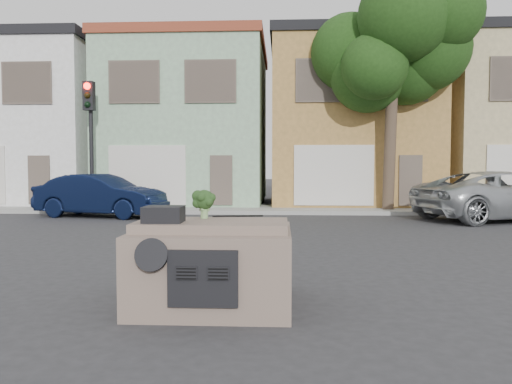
# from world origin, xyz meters

# --- Properties ---
(ground_plane) EXTENTS (120.00, 120.00, 0.00)m
(ground_plane) POSITION_xyz_m (0.00, 0.00, 0.00)
(ground_plane) COLOR #303033
(ground_plane) RESTS_ON ground
(sidewalk) EXTENTS (40.00, 3.00, 0.15)m
(sidewalk) POSITION_xyz_m (0.00, 10.50, 0.07)
(sidewalk) COLOR gray
(sidewalk) RESTS_ON ground
(townhouse_white) EXTENTS (7.20, 8.20, 7.55)m
(townhouse_white) POSITION_xyz_m (-11.00, 14.50, 3.77)
(townhouse_white) COLOR white
(townhouse_white) RESTS_ON ground
(townhouse_mint) EXTENTS (7.20, 8.20, 7.55)m
(townhouse_mint) POSITION_xyz_m (-3.50, 14.50, 3.77)
(townhouse_mint) COLOR #8EB28F
(townhouse_mint) RESTS_ON ground
(townhouse_tan) EXTENTS (7.20, 8.20, 7.55)m
(townhouse_tan) POSITION_xyz_m (4.00, 14.50, 3.77)
(townhouse_tan) COLOR #A97D40
(townhouse_tan) RESTS_ON ground
(townhouse_beige) EXTENTS (7.20, 8.20, 7.55)m
(townhouse_beige) POSITION_xyz_m (11.50, 14.50, 3.77)
(townhouse_beige) COLOR tan
(townhouse_beige) RESTS_ON ground
(navy_sedan) EXTENTS (4.87, 2.53, 1.53)m
(navy_sedan) POSITION_xyz_m (-5.57, 8.02, 0.00)
(navy_sedan) COLOR black
(navy_sedan) RESTS_ON ground
(silver_pickup) EXTENTS (6.48, 4.38, 1.65)m
(silver_pickup) POSITION_xyz_m (8.32, 7.59, 0.00)
(silver_pickup) COLOR #B5B9BD
(silver_pickup) RESTS_ON ground
(traffic_signal) EXTENTS (0.40, 0.40, 5.10)m
(traffic_signal) POSITION_xyz_m (-6.50, 9.50, 2.55)
(traffic_signal) COLOR black
(traffic_signal) RESTS_ON ground
(tree_near) EXTENTS (4.40, 4.00, 8.50)m
(tree_near) POSITION_xyz_m (5.00, 9.80, 4.25)
(tree_near) COLOR #1D3F13
(tree_near) RESTS_ON ground
(car_dashboard) EXTENTS (2.00, 1.80, 1.12)m
(car_dashboard) POSITION_xyz_m (0.00, -3.00, 0.56)
(car_dashboard) COLOR #756255
(car_dashboard) RESTS_ON ground
(instrument_hump) EXTENTS (0.48, 0.38, 0.20)m
(instrument_hump) POSITION_xyz_m (-0.58, -3.35, 1.22)
(instrument_hump) COLOR black
(instrument_hump) RESTS_ON car_dashboard
(wiper_arm) EXTENTS (0.69, 0.15, 0.02)m
(wiper_arm) POSITION_xyz_m (0.28, -2.62, 1.13)
(wiper_arm) COLOR black
(wiper_arm) RESTS_ON car_dashboard
(broccoli) EXTENTS (0.45, 0.45, 0.39)m
(broccoli) POSITION_xyz_m (-0.15, -2.86, 1.32)
(broccoli) COLOR #1C3314
(broccoli) RESTS_ON car_dashboard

